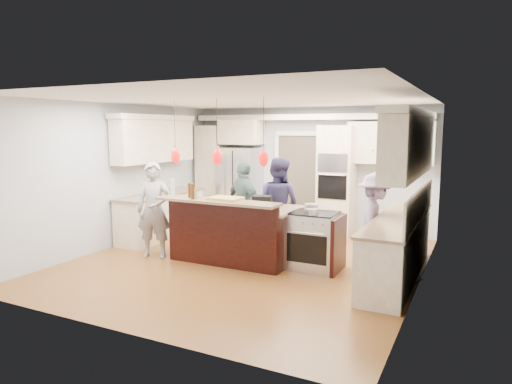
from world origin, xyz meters
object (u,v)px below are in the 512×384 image
at_px(kitchen_island, 236,231).
at_px(island_range, 315,241).
at_px(refrigerator, 240,186).
at_px(person_bar_end, 154,210).
at_px(person_far_left, 278,205).

relative_size(kitchen_island, island_range, 2.28).
height_order(refrigerator, kitchen_island, refrigerator).
bearing_deg(person_bar_end, refrigerator, 69.25).
distance_m(island_range, person_far_left, 1.26).
relative_size(kitchen_island, person_bar_end, 1.26).
bearing_deg(island_range, kitchen_island, -176.94).
relative_size(island_range, person_far_left, 0.53).
height_order(person_bar_end, person_far_left, person_far_left).
height_order(kitchen_island, person_bar_end, person_bar_end).
bearing_deg(person_far_left, kitchen_island, 66.80).
bearing_deg(refrigerator, kitchen_island, -63.10).
distance_m(island_range, person_bar_end, 2.83).
bearing_deg(refrigerator, person_bar_end, -90.51).
xyz_separation_m(refrigerator, person_far_left, (1.75, -1.79, -0.04)).
xyz_separation_m(refrigerator, kitchen_island, (1.30, -2.57, -0.41)).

